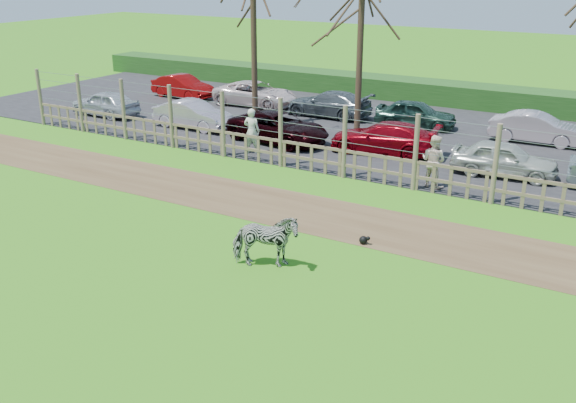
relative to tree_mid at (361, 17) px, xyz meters
The scene contains 20 objects.
ground 14.49m from the tree_mid, 81.57° to the right, with size 120.00×120.00×0.00m, color #50A328.
dirt_strip 10.42m from the tree_mid, 77.47° to the right, with size 34.00×2.80×0.01m, color brown.
asphalt 5.34m from the tree_mid, 26.57° to the left, with size 44.00×13.00×0.04m, color #232326.
hedge 9.31m from the tree_mid, 75.96° to the left, with size 46.00×2.00×1.10m, color #1E4716.
fence 7.12m from the tree_mid, 70.02° to the right, with size 30.16×0.16×2.50m.
tree_mid is the anchor object (origin of this frame).
zebra 13.73m from the tree_mid, 75.28° to the right, with size 0.74×1.62×1.37m, color gray.
visitor_a 6.52m from the tree_mid, 116.17° to the right, with size 0.63×0.41×1.72m, color beige.
visitor_b 8.05m from the tree_mid, 45.17° to the right, with size 0.84×0.65×1.72m, color beige.
crow 12.27m from the tree_mid, 64.63° to the right, with size 0.30×0.22×0.24m.
car_0 12.81m from the tree_mid, 166.22° to the right, with size 1.42×3.52×1.20m, color #B8BCC1.
car_1 8.34m from the tree_mid, 157.92° to the right, with size 1.27×3.64×1.20m, color #C3B0BE.
car_2 5.53m from the tree_mid, 128.69° to the right, with size 1.99×4.32×1.20m, color black.
car_3 5.19m from the tree_mid, 45.59° to the right, with size 1.68×4.13×1.20m, color maroon.
car_4 8.36m from the tree_mid, 21.75° to the right, with size 1.42×3.52×1.20m, color beige.
car_7 12.26m from the tree_mid, 168.44° to the left, with size 1.27×3.64×1.20m, color #960A0A.
car_8 8.45m from the tree_mid, 159.08° to the left, with size 1.99×4.32×1.20m, color silver.
car_9 5.43m from the tree_mid, 137.50° to the left, with size 1.68×4.13×1.20m, color #50585D.
car_10 5.14m from the tree_mid, 53.22° to the left, with size 1.42×3.52×1.20m, color #224235.
car_11 8.39m from the tree_mid, 19.22° to the left, with size 1.27×3.64×1.20m, color #C3B0B4.
Camera 1 is at (8.84, -10.99, 6.99)m, focal length 40.00 mm.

